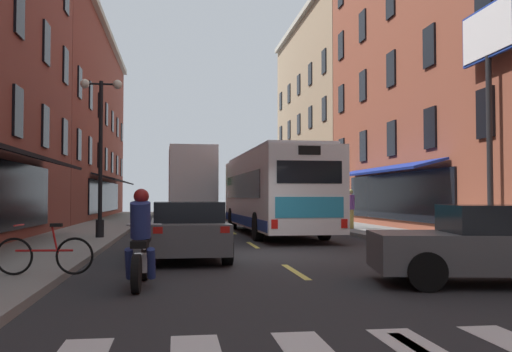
{
  "coord_description": "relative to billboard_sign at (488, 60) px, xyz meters",
  "views": [
    {
      "loc": [
        -2.4,
        -14.94,
        1.52
      ],
      "look_at": [
        0.6,
        6.54,
        2.32
      ],
      "focal_mm": 40.12,
      "sensor_mm": 36.0,
      "label": 1
    }
  ],
  "objects": [
    {
      "name": "billboard_sign",
      "position": [
        0.0,
        0.0,
        0.0
      ],
      "size": [
        0.4,
        2.93,
        7.27
      ],
      "color": "black",
      "rests_on": "sidewalk_right"
    },
    {
      "name": "box_truck",
      "position": [
        -8.65,
        15.2,
        -3.63
      ],
      "size": [
        2.61,
        6.89,
        4.13
      ],
      "color": "#B21E19",
      "rests_on": "ground"
    },
    {
      "name": "street_lamp_twin",
      "position": [
        -12.04,
        3.96,
        -2.56
      ],
      "size": [
        1.42,
        0.32,
        5.44
      ],
      "color": "black",
      "rests_on": "sidewalk_left"
    },
    {
      "name": "sedan_mid",
      "position": [
        -9.18,
        -2.0,
        -5.0
      ],
      "size": [
        1.97,
        4.42,
        1.4
      ],
      "color": "#515154",
      "rests_on": "ground"
    },
    {
      "name": "pedestrian_far",
      "position": [
        -2.09,
        9.4,
        -4.65
      ],
      "size": [
        0.36,
        0.36,
        1.78
      ],
      "rotation": [
        0.0,
        0.0,
        5.37
      ],
      "color": "maroon",
      "rests_on": "sidewalk_right"
    },
    {
      "name": "motorcycle_rider",
      "position": [
        -10.04,
        -6.29,
        -5.0
      ],
      "size": [
        0.62,
        2.07,
        1.66
      ],
      "color": "black",
      "rests_on": "ground"
    },
    {
      "name": "ground_plane",
      "position": [
        -7.05,
        -1.25,
        -5.76
      ],
      "size": [
        34.8,
        80.0,
        0.1
      ],
      "primitive_type": "cube",
      "color": "#28282B"
    },
    {
      "name": "bicycle_near",
      "position": [
        -11.75,
        -5.62,
        -5.21
      ],
      "size": [
        1.71,
        0.48,
        0.91
      ],
      "color": "black",
      "rests_on": "sidewalk_left"
    },
    {
      "name": "lane_centre_dashes",
      "position": [
        -7.05,
        -1.5,
        -5.71
      ],
      "size": [
        0.14,
        73.9,
        0.01
      ],
      "color": "#DBCC4C",
      "rests_on": "ground"
    },
    {
      "name": "sidewalk_left",
      "position": [
        -12.95,
        -1.25,
        -5.64
      ],
      "size": [
        3.0,
        80.0,
        0.14
      ],
      "primitive_type": "cube",
      "color": "gray",
      "rests_on": "ground"
    },
    {
      "name": "sedan_far",
      "position": [
        -8.55,
        24.67,
        -5.01
      ],
      "size": [
        2.04,
        4.49,
        1.35
      ],
      "color": "maroon",
      "rests_on": "ground"
    },
    {
      "name": "transit_bus",
      "position": [
        -5.56,
        6.76,
        -3.97
      ],
      "size": [
        2.87,
        11.79,
        3.31
      ],
      "color": "white",
      "rests_on": "ground"
    },
    {
      "name": "pedestrian_rear",
      "position": [
        -1.89,
        8.02,
        -4.68
      ],
      "size": [
        0.36,
        0.36,
        1.72
      ],
      "rotation": [
        0.0,
        0.0,
        5.25
      ],
      "color": "#B29947",
      "rests_on": "sidewalk_right"
    },
    {
      "name": "sidewalk_right",
      "position": [
        -1.15,
        -1.25,
        -5.64
      ],
      "size": [
        3.0,
        80.0,
        0.14
      ],
      "primitive_type": "cube",
      "color": "gray",
      "rests_on": "ground"
    }
  ]
}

